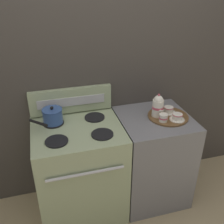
{
  "coord_description": "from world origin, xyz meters",
  "views": [
    {
      "loc": [
        -0.54,
        -1.82,
        2.02
      ],
      "look_at": [
        -0.0,
        0.06,
        0.96
      ],
      "focal_mm": 42.0,
      "sensor_mm": 36.0,
      "label": 1
    }
  ],
  "objects_px": {
    "saucepan": "(52,116)",
    "serving_tray": "(168,116)",
    "stove": "(80,171)",
    "creamer_jug": "(163,118)",
    "teacup_left": "(177,117)",
    "teapot": "(158,106)",
    "teacup_right": "(168,110)"
  },
  "relations": [
    {
      "from": "saucepan",
      "to": "teacup_left",
      "type": "xyz_separation_m",
      "value": [
        1.02,
        -0.24,
        -0.03
      ]
    },
    {
      "from": "stove",
      "to": "creamer_jug",
      "type": "distance_m",
      "value": 0.87
    },
    {
      "from": "teacup_left",
      "to": "stove",
      "type": "bearing_deg",
      "value": 172.85
    },
    {
      "from": "serving_tray",
      "to": "creamer_jug",
      "type": "xyz_separation_m",
      "value": [
        -0.09,
        -0.08,
        0.04
      ]
    },
    {
      "from": "teacup_right",
      "to": "creamer_jug",
      "type": "height_order",
      "value": "creamer_jug"
    },
    {
      "from": "teapot",
      "to": "creamer_jug",
      "type": "relative_size",
      "value": 2.91
    },
    {
      "from": "creamer_jug",
      "to": "serving_tray",
      "type": "bearing_deg",
      "value": 42.26
    },
    {
      "from": "teapot",
      "to": "creamer_jug",
      "type": "bearing_deg",
      "value": -85.88
    },
    {
      "from": "teapot",
      "to": "teacup_left",
      "type": "distance_m",
      "value": 0.19
    },
    {
      "from": "saucepan",
      "to": "stove",
      "type": "bearing_deg",
      "value": -37.34
    },
    {
      "from": "saucepan",
      "to": "teacup_left",
      "type": "distance_m",
      "value": 1.05
    },
    {
      "from": "saucepan",
      "to": "teacup_right",
      "type": "distance_m",
      "value": 1.02
    },
    {
      "from": "stove",
      "to": "teacup_left",
      "type": "bearing_deg",
      "value": -7.15
    },
    {
      "from": "saucepan",
      "to": "serving_tray",
      "type": "height_order",
      "value": "saucepan"
    },
    {
      "from": "saucepan",
      "to": "teapot",
      "type": "relative_size",
      "value": 1.29
    },
    {
      "from": "serving_tray",
      "to": "creamer_jug",
      "type": "relative_size",
      "value": 4.88
    },
    {
      "from": "stove",
      "to": "teapot",
      "type": "xyz_separation_m",
      "value": [
        0.71,
        0.01,
        0.55
      ]
    },
    {
      "from": "serving_tray",
      "to": "teapot",
      "type": "bearing_deg",
      "value": 165.65
    },
    {
      "from": "teacup_right",
      "to": "creamer_jug",
      "type": "xyz_separation_m",
      "value": [
        -0.11,
        -0.13,
        0.01
      ]
    },
    {
      "from": "teacup_right",
      "to": "creamer_jug",
      "type": "distance_m",
      "value": 0.17
    },
    {
      "from": "serving_tray",
      "to": "teapot",
      "type": "xyz_separation_m",
      "value": [
        -0.09,
        0.02,
        0.1
      ]
    },
    {
      "from": "serving_tray",
      "to": "teacup_right",
      "type": "xyz_separation_m",
      "value": [
        0.03,
        0.05,
        0.03
      ]
    },
    {
      "from": "serving_tray",
      "to": "saucepan",
      "type": "bearing_deg",
      "value": 171.0
    },
    {
      "from": "serving_tray",
      "to": "stove",
      "type": "bearing_deg",
      "value": 178.7
    },
    {
      "from": "teacup_left",
      "to": "teapot",
      "type": "bearing_deg",
      "value": 140.09
    },
    {
      "from": "teapot",
      "to": "stove",
      "type": "bearing_deg",
      "value": -179.54
    },
    {
      "from": "saucepan",
      "to": "teapot",
      "type": "bearing_deg",
      "value": -8.42
    },
    {
      "from": "teapot",
      "to": "creamer_jug",
      "type": "height_order",
      "value": "teapot"
    },
    {
      "from": "teacup_left",
      "to": "teacup_right",
      "type": "xyz_separation_m",
      "value": [
        -0.01,
        0.14,
        0.0
      ]
    },
    {
      "from": "teacup_left",
      "to": "teacup_right",
      "type": "height_order",
      "value": "same"
    },
    {
      "from": "stove",
      "to": "teacup_left",
      "type": "height_order",
      "value": "teacup_left"
    },
    {
      "from": "saucepan",
      "to": "serving_tray",
      "type": "distance_m",
      "value": 1.0
    }
  ]
}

